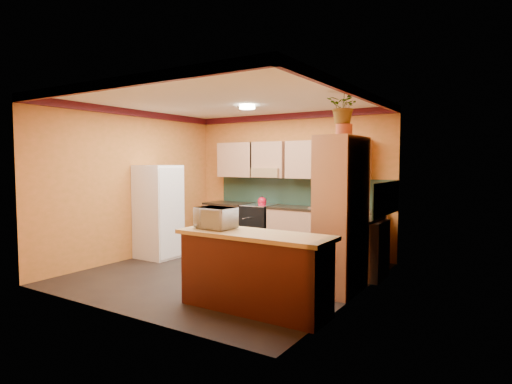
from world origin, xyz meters
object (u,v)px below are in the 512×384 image
stove (259,228)px  breakfast_bar (254,274)px  fridge (158,212)px  microwave (216,218)px  pantry (341,215)px  base_cabinets_back (287,231)px

stove → breakfast_bar: size_ratio=0.51×
fridge → microwave: (2.44, -1.43, 0.21)m
stove → microwave: bearing=-67.7°
pantry → breakfast_bar: size_ratio=1.17×
base_cabinets_back → breakfast_bar: same height
stove → microwave: size_ratio=1.91×
fridge → pantry: size_ratio=0.81×
stove → base_cabinets_back: bearing=0.0°
breakfast_bar → fridge: bearing=154.6°
base_cabinets_back → breakfast_bar: 3.17m
fridge → microwave: fridge is taller
microwave → breakfast_bar: bearing=3.5°
stove → fridge: fridge is taller
pantry → microwave: (-1.16, -1.26, 0.01)m
microwave → fridge: bearing=153.1°
base_cabinets_back → microwave: 3.08m
stove → pantry: size_ratio=0.43×
pantry → microwave: 1.71m
stove → pantry: 2.97m
pantry → base_cabinets_back: bearing=135.8°
fridge → pantry: 3.61m
base_cabinets_back → stove: (-0.62, -0.00, 0.02)m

